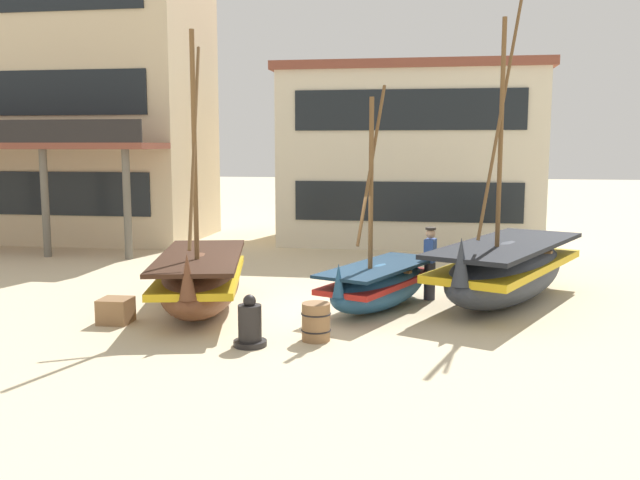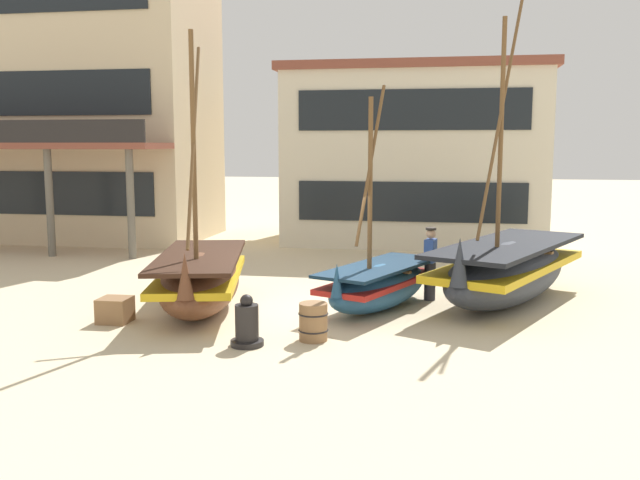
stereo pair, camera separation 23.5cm
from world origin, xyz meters
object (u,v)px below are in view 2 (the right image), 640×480
fishing_boat_near_left (379,284)px  fishing_boat_far_right (200,279)px  capstan_winch (247,325)px  wooden_barrel (313,322)px  fishing_boat_centre_large (507,270)px  cargo_crate (115,310)px  harbor_building_annex (79,99)px  fisherman_by_hull (430,264)px  harbor_building_main (415,154)px

fishing_boat_near_left → fishing_boat_far_right: size_ratio=0.83×
capstan_winch → wooden_barrel: capstan_winch is taller
fishing_boat_near_left → capstan_winch: 3.84m
fishing_boat_near_left → fishing_boat_centre_large: 3.00m
capstan_winch → cargo_crate: bearing=159.9°
fishing_boat_centre_large → harbor_building_annex: 18.21m
fishing_boat_far_right → fisherman_by_hull: (4.86, 1.93, 0.15)m
cargo_crate → fishing_boat_centre_large: bearing=21.9°
fishing_boat_centre_large → harbor_building_annex: size_ratio=0.67×
fisherman_by_hull → fishing_boat_far_right: bearing=-158.4°
capstan_winch → harbor_building_annex: bearing=128.0°
fishing_boat_near_left → fishing_boat_far_right: 3.88m
fishing_boat_near_left → fishing_boat_centre_large: bearing=21.1°
fishing_boat_far_right → capstan_winch: size_ratio=6.23×
fishing_boat_centre_large → wooden_barrel: bearing=-134.6°
capstan_winch → cargo_crate: capstan_winch is taller
wooden_barrel → cargo_crate: 4.24m
cargo_crate → capstan_winch: bearing=-20.1°
capstan_winch → cargo_crate: size_ratio=1.55×
fisherman_by_hull → cargo_crate: (-6.22, -3.20, -0.58)m
wooden_barrel → harbor_building_annex: size_ratio=0.07×
harbor_building_annex → wooden_barrel: bearing=-48.0°
fishing_boat_near_left → capstan_winch: size_ratio=5.15×
fisherman_by_hull → harbor_building_annex: bearing=146.5°
fishing_boat_centre_large → capstan_winch: 6.51m
capstan_winch → harbor_building_annex: (-10.36, 13.26, 4.90)m
cargo_crate → harbor_building_annex: 15.01m
fishing_boat_centre_large → fishing_boat_near_left: bearing=-158.9°
capstan_winch → fishing_boat_centre_large: bearing=41.7°
fishing_boat_centre_large → wooden_barrel: 5.34m
fisherman_by_hull → harbor_building_main: 10.89m
fishing_boat_near_left → fisherman_by_hull: 1.55m
fisherman_by_hull → harbor_building_main: size_ratio=0.18×
wooden_barrel → harbor_building_annex: (-11.46, 12.73, 4.93)m
harbor_building_annex → fishing_boat_centre_large: bearing=-30.4°
fishing_boat_far_right → cargo_crate: size_ratio=9.63×
fishing_boat_near_left → cargo_crate: size_ratio=7.95×
wooden_barrel → harbor_building_annex: bearing=132.0°
harbor_building_main → harbor_building_annex: bearing=-172.5°
fishing_boat_far_right → fishing_boat_near_left: bearing=12.6°
fisherman_by_hull → wooden_barrel: bearing=-118.1°
fishing_boat_far_right → fishing_boat_centre_large: bearing=16.3°
cargo_crate → harbor_building_main: 15.09m
fisherman_by_hull → wooden_barrel: 4.32m
harbor_building_main → fishing_boat_centre_large: bearing=-76.4°
fishing_boat_far_right → wooden_barrel: (2.84, -1.86, -0.34)m
fisherman_by_hull → wooden_barrel: fisherman_by_hull is taller
wooden_barrel → cargo_crate: (-4.19, 0.59, -0.10)m
fishing_boat_far_right → harbor_building_annex: harbor_building_annex is taller
capstan_winch → fishing_boat_near_left: bearing=57.7°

